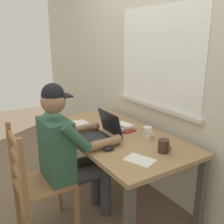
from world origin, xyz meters
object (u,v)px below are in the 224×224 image
laptop (102,132)px  coffee_mug_white (148,133)px  computer_mouse (109,148)px  desk (116,142)px  seated_person (69,149)px  wooden_chair (37,183)px  coffee_mug_dark (164,146)px  book_stack_main (124,127)px

laptop → coffee_mug_white: 0.40m
computer_mouse → coffee_mug_white: size_ratio=0.86×
desk → seated_person: bearing=-86.3°
wooden_chair → computer_mouse: bearing=64.8°
coffee_mug_dark → book_stack_main: size_ratio=0.61×
desk → laptop: bearing=-83.0°
wooden_chair → coffee_mug_white: 1.01m
desk → coffee_mug_dark: bearing=9.9°
desk → laptop: 0.21m
coffee_mug_dark → desk: bearing=-170.1°
book_stack_main → computer_mouse: bearing=-49.5°
laptop → coffee_mug_dark: bearing=26.6°
laptop → book_stack_main: bearing=101.8°
book_stack_main → wooden_chair: bearing=-85.5°
coffee_mug_white → coffee_mug_dark: (0.29, -0.09, -0.00)m
wooden_chair → laptop: 0.67m
laptop → coffee_mug_white: laptop is taller
coffee_mug_white → book_stack_main: (-0.27, -0.06, -0.02)m
computer_mouse → book_stack_main: size_ratio=0.49×
coffee_mug_white → computer_mouse: bearing=-84.8°
seated_person → coffee_mug_dark: seated_person is taller
seated_person → laptop: seated_person is taller
desk → coffee_mug_white: (0.24, 0.18, 0.13)m
book_stack_main → coffee_mug_white: bearing=12.3°
computer_mouse → desk: bearing=138.0°
desk → computer_mouse: (0.27, -0.25, 0.10)m
computer_mouse → coffee_mug_dark: size_ratio=0.81×
desk → coffee_mug_dark: size_ratio=12.43×
seated_person → laptop: size_ratio=3.76×
desk → wooden_chair: size_ratio=1.63×
wooden_chair → laptop: (-0.01, 0.60, 0.30)m
coffee_mug_white → book_stack_main: bearing=-167.7°
seated_person → desk: bearing=93.7°
seated_person → coffee_mug_white: size_ratio=10.63×
wooden_chair → book_stack_main: size_ratio=4.62×
desk → computer_mouse: bearing=-42.0°
wooden_chair → coffee_mug_white: wooden_chair is taller
laptop → coffee_mug_white: bearing=57.8°
computer_mouse → book_stack_main: 0.48m
coffee_mug_dark → book_stack_main: coffee_mug_dark is taller
wooden_chair → coffee_mug_white: bearing=77.8°
wooden_chair → coffee_mug_white: (0.20, 0.94, 0.30)m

